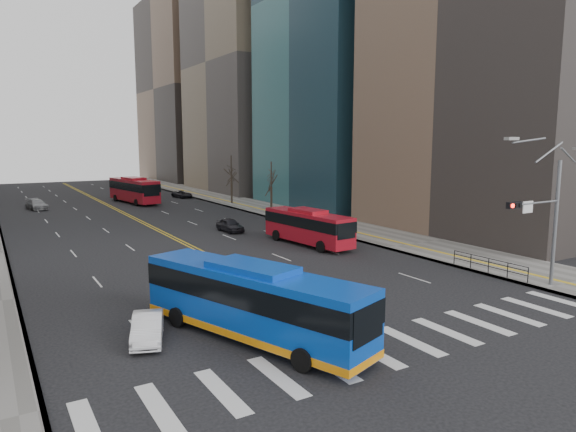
# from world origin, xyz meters

# --- Properties ---
(ground) EXTENTS (220.00, 220.00, 0.00)m
(ground) POSITION_xyz_m (0.00, 0.00, 0.00)
(ground) COLOR black
(sidewalk_right) EXTENTS (7.00, 130.00, 0.15)m
(sidewalk_right) POSITION_xyz_m (17.50, 45.00, 0.07)
(sidewalk_right) COLOR slate
(sidewalk_right) RESTS_ON ground
(crosswalk) EXTENTS (26.70, 4.00, 0.01)m
(crosswalk) POSITION_xyz_m (0.00, 0.00, 0.01)
(crosswalk) COLOR silver
(crosswalk) RESTS_ON ground
(centerline) EXTENTS (0.55, 100.00, 0.01)m
(centerline) POSITION_xyz_m (0.00, 55.00, 0.01)
(centerline) COLOR gold
(centerline) RESTS_ON ground
(office_towers) EXTENTS (83.00, 134.00, 58.00)m
(office_towers) POSITION_xyz_m (0.12, 68.51, 23.92)
(office_towers) COLOR gray
(office_towers) RESTS_ON ground
(signal_mast) EXTENTS (5.37, 0.37, 9.39)m
(signal_mast) POSITION_xyz_m (13.77, 2.00, 4.86)
(signal_mast) COLOR gray
(signal_mast) RESTS_ON ground
(pedestrian_railing) EXTENTS (0.06, 6.06, 1.02)m
(pedestrian_railing) POSITION_xyz_m (14.30, 6.00, 0.82)
(pedestrian_railing) COLOR black
(pedestrian_railing) RESTS_ON sidewalk_right
(street_trees) EXTENTS (35.20, 47.20, 7.60)m
(street_trees) POSITION_xyz_m (-7.18, 34.55, 4.87)
(street_trees) COLOR #31281E
(street_trees) RESTS_ON ground
(blue_bus) EXTENTS (6.60, 12.53, 3.59)m
(blue_bus) POSITION_xyz_m (-4.95, 4.00, 1.88)
(blue_bus) COLOR blue
(blue_bus) RESTS_ON ground
(red_bus_near) EXTENTS (3.29, 10.23, 3.22)m
(red_bus_near) POSITION_xyz_m (9.22, 21.10, 1.80)
(red_bus_near) COLOR #AD1220
(red_bus_near) RESTS_ON ground
(red_bus_far) EXTENTS (4.66, 12.46, 3.83)m
(red_bus_far) POSITION_xyz_m (4.04, 60.71, 2.13)
(red_bus_far) COLOR #AD1220
(red_bus_far) RESTS_ON ground
(car_white) EXTENTS (2.50, 4.06, 1.26)m
(car_white) POSITION_xyz_m (-9.25, 6.25, 0.63)
(car_white) COLOR white
(car_white) RESTS_ON ground
(car_dark_mid) EXTENTS (1.77, 4.06, 1.36)m
(car_dark_mid) POSITION_xyz_m (6.07, 30.81, 0.68)
(car_dark_mid) COLOR black
(car_dark_mid) RESTS_ON ground
(car_silver) EXTENTS (2.82, 5.07, 1.39)m
(car_silver) POSITION_xyz_m (-9.24, 59.88, 0.70)
(car_silver) COLOR gray
(car_silver) RESTS_ON ground
(car_dark_far) EXTENTS (2.65, 4.48, 1.17)m
(car_dark_far) POSITION_xyz_m (12.50, 63.74, 0.58)
(car_dark_far) COLOR black
(car_dark_far) RESTS_ON ground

